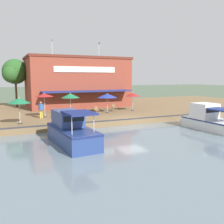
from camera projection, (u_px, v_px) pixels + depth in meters
name	position (u px, v px, depth m)	size (l,w,h in m)	color
ground_plane	(132.00, 126.00, 23.93)	(220.00, 220.00, 0.00)	#4C5B47
quay_deck	(93.00, 109.00, 33.81)	(22.00, 56.00, 0.60)	brown
quay_edge_fender	(132.00, 119.00, 23.93)	(0.20, 50.40, 0.10)	#2D2D33
waterfront_restaurant	(77.00, 82.00, 35.12)	(9.65, 13.63, 9.03)	brown
patio_umbrella_far_corner	(44.00, 95.00, 24.96)	(1.81, 1.81, 2.45)	#B7B7B7
patio_umbrella_by_entrance	(133.00, 95.00, 30.19)	(1.75, 1.75, 2.19)	#B7B7B7
patio_umbrella_mid_patio_left	(107.00, 96.00, 28.37)	(2.28, 2.28, 2.22)	#B7B7B7
patio_umbrella_near_quay_edge	(19.00, 101.00, 21.34)	(1.92, 1.92, 2.31)	#B7B7B7
patio_umbrella_mid_patio_right	(70.00, 96.00, 26.37)	(1.94, 1.94, 2.37)	#B7B7B7
cafe_chair_far_corner_seat	(114.00, 107.00, 29.77)	(0.48, 0.48, 0.85)	brown
cafe_chair_beside_entrance	(57.00, 113.00, 24.70)	(0.56, 0.56, 0.85)	brown
cafe_chair_under_first_umbrella	(97.00, 110.00, 27.27)	(0.51, 0.51, 0.85)	brown
person_at_quay_edge	(41.00, 108.00, 24.48)	(0.47, 0.47, 1.65)	gold
motorboat_mid_row	(206.00, 120.00, 22.24)	(6.17, 2.47, 2.23)	white
motorboat_distant_upstream	(69.00, 130.00, 17.32)	(6.50, 2.46, 2.40)	navy
tree_upstream_bank	(14.00, 72.00, 33.55)	(3.54, 3.38, 6.48)	brown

